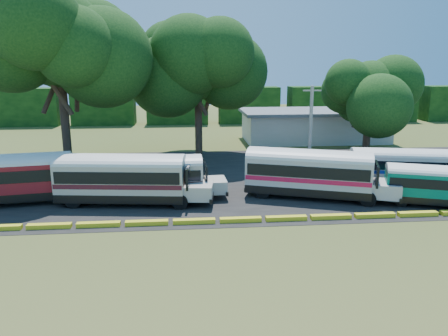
{
  "coord_description": "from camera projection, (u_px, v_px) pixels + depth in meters",
  "views": [
    {
      "loc": [
        0.96,
        -25.38,
        10.09
      ],
      "look_at": [
        3.89,
        6.0,
        2.4
      ],
      "focal_mm": 35.0,
      "sensor_mm": 36.0,
      "label": 1
    }
  ],
  "objects": [
    {
      "name": "ground",
      "position": [
        170.0,
        230.0,
        26.86
      ],
      "size": [
        160.0,
        160.0,
        0.0
      ],
      "primitive_type": "plane",
      "color": "#2F4717",
      "rests_on": "ground"
    },
    {
      "name": "asphalt_strip",
      "position": [
        185.0,
        179.0,
        38.55
      ],
      "size": [
        64.0,
        24.0,
        0.02
      ],
      "primitive_type": "cube",
      "color": "black",
      "rests_on": "ground"
    },
    {
      "name": "curb",
      "position": [
        171.0,
        222.0,
        27.79
      ],
      "size": [
        53.7,
        0.45,
        0.3
      ],
      "color": "yellow",
      "rests_on": "ground"
    },
    {
      "name": "terminal_building",
      "position": [
        314.0,
        125.0,
        57.02
      ],
      "size": [
        19.0,
        9.0,
        4.0
      ],
      "color": "beige",
      "rests_on": "ground"
    },
    {
      "name": "treeline_backdrop",
      "position": [
        177.0,
        106.0,
        72.58
      ],
      "size": [
        130.0,
        4.0,
        6.0
      ],
      "color": "black",
      "rests_on": "ground"
    },
    {
      "name": "bus_red",
      "position": [
        9.0,
        176.0,
        31.48
      ],
      "size": [
        11.43,
        4.41,
        3.66
      ],
      "rotation": [
        0.0,
        0.0,
        0.15
      ],
      "color": "black",
      "rests_on": "ground"
    },
    {
      "name": "bus_cream_west",
      "position": [
        125.0,
        176.0,
        31.41
      ],
      "size": [
        11.47,
        4.15,
        3.68
      ],
      "rotation": [
        0.0,
        0.0,
        -0.13
      ],
      "color": "black",
      "rests_on": "ground"
    },
    {
      "name": "bus_cream_east",
      "position": [
        149.0,
        175.0,
        32.33
      ],
      "size": [
        10.34,
        2.96,
        3.37
      ],
      "rotation": [
        0.0,
        0.0,
        0.04
      ],
      "color": "black",
      "rests_on": "ground"
    },
    {
      "name": "bus_white_red",
      "position": [
        311.0,
        171.0,
        32.87
      ],
      "size": [
        11.55,
        6.43,
        3.71
      ],
      "rotation": [
        0.0,
        0.0,
        -0.35
      ],
      "color": "black",
      "rests_on": "ground"
    },
    {
      "name": "bus_white_blue",
      "position": [
        402.0,
        165.0,
        36.2
      ],
      "size": [
        9.8,
        4.3,
        3.13
      ],
      "rotation": [
        0.0,
        0.0,
        -0.21
      ],
      "color": "black",
      "rests_on": "ground"
    },
    {
      "name": "bus_teal",
      "position": [
        443.0,
        183.0,
        30.95
      ],
      "size": [
        9.2,
        5.18,
        2.96
      ],
      "rotation": [
        0.0,
        0.0,
        -0.35
      ],
      "color": "black",
      "rests_on": "ground"
    },
    {
      "name": "tree_west",
      "position": [
        58.0,
        39.0,
        38.94
      ],
      "size": [
        11.77,
        11.77,
        16.42
      ],
      "color": "#39261C",
      "rests_on": "ground"
    },
    {
      "name": "tree_center",
      "position": [
        198.0,
        61.0,
        46.35
      ],
      "size": [
        11.1,
        11.1,
        14.23
      ],
      "color": "#39261C",
      "rests_on": "ground"
    },
    {
      "name": "tree_east",
      "position": [
        370.0,
        90.0,
        46.52
      ],
      "size": [
        8.38,
        8.38,
        10.25
      ],
      "color": "#39261C",
      "rests_on": "ground"
    },
    {
      "name": "utility_pole",
      "position": [
        310.0,
        131.0,
        38.33
      ],
      "size": [
        1.6,
        0.3,
        8.09
      ],
      "color": "gray",
      "rests_on": "ground"
    }
  ]
}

